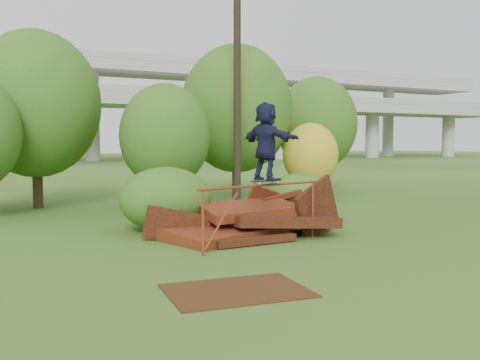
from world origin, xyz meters
name	(u,v)px	position (x,y,z in m)	size (l,w,h in m)	color
ground	(312,255)	(0.00, 0.00, 0.00)	(240.00, 240.00, 0.00)	#2D5116
scrap_pile	(252,222)	(-0.05, 2.75, 0.40)	(5.68, 2.77, 1.96)	#3E150B
grind_rail	(263,197)	(-0.42, 1.51, 1.19)	(3.89, 1.04, 1.52)	maroon
skateboard	(266,181)	(-0.32, 1.53, 1.59)	(0.88, 0.43, 0.09)	black
skater	(266,141)	(-0.32, 1.53, 2.56)	(1.77, 0.56, 1.91)	#171738
flat_plate	(237,291)	(-2.83, -1.83, 0.01)	(2.36, 1.68, 0.03)	#3C220D
tree_1	(36,104)	(-4.41, 12.13, 4.00)	(4.91, 4.91, 6.84)	black
tree_2	(165,136)	(-0.32, 8.94, 2.77)	(3.33, 3.33, 4.70)	black
tree_3	(236,109)	(4.00, 11.68, 4.04)	(4.98, 4.98, 6.91)	black
tree_4	(311,155)	(6.76, 9.84, 1.98)	(2.47, 2.47, 3.40)	black
tree_5	(316,124)	(9.45, 13.23, 3.51)	(4.24, 4.24, 5.96)	black
shrub_left	(165,199)	(-1.81, 4.71, 0.92)	(2.66, 2.45, 1.84)	#1F4913
shrub_right	(299,197)	(2.60, 4.48, 0.78)	(2.19, 2.01, 1.55)	#1F4913
utility_pole	(237,87)	(2.44, 8.54, 4.66)	(1.40, 0.28, 9.18)	black
freeway_overpass	(24,81)	(0.00, 62.92, 10.32)	(160.00, 15.00, 13.70)	gray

